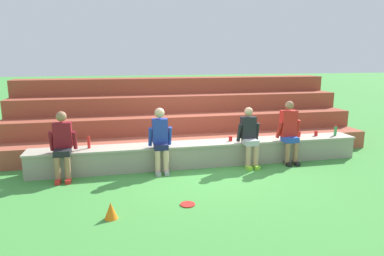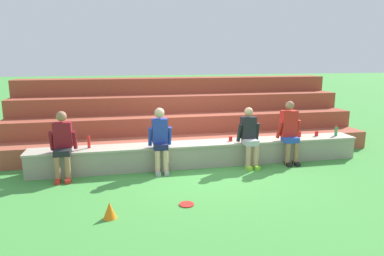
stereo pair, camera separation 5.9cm
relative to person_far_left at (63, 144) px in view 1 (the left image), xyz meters
The scene contains 14 objects.
ground_plane 3.03m from the person_far_left, ahead, with size 80.00×80.00×0.00m, color #428E3D.
stone_seating_wall 2.99m from the person_far_left, ahead, with size 7.48×0.60×0.52m.
brick_bleachers 3.92m from the person_far_left, 41.33° to the left, with size 9.29×2.92×1.81m.
person_far_left is the anchor object (origin of this frame).
person_left_of_center 1.96m from the person_far_left, ahead, with size 0.50×0.49×1.38m.
person_center 3.94m from the person_far_left, ahead, with size 0.51×0.54×1.33m.
person_right_of_center 4.92m from the person_far_left, ahead, with size 0.54×0.48×1.44m.
water_bottle_mid_left 0.58m from the person_far_left, 34.43° to the left, with size 0.06×0.06×0.27m.
water_bottle_near_left 6.31m from the person_far_left, ahead, with size 0.07×0.07×0.25m.
plastic_cup_middle 3.62m from the person_far_left, ahead, with size 0.08×0.08×0.11m, color red.
plastic_cup_right_end 5.84m from the person_far_left, ahead, with size 0.08×0.08×0.12m, color red.
plastic_cup_left_end 5.38m from the person_far_left, ahead, with size 0.09×0.09×0.13m, color red.
frisbee 2.90m from the person_far_left, 39.75° to the right, with size 0.25×0.25×0.02m, color red.
sports_cone 2.30m from the person_far_left, 65.54° to the right, with size 0.20×0.20×0.26m, color orange.
Camera 1 is at (-1.88, -7.04, 2.42)m, focal length 32.23 mm.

